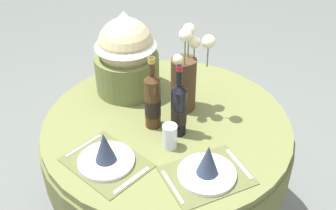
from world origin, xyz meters
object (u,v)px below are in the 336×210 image
object	(u,v)px
place_setting_right	(207,168)
wine_bottle_centre	(153,101)
place_setting_left	(106,155)
flower_vase	(185,77)
tumbler_near_right	(170,136)
dining_table	(167,145)
wine_bottle_left	(179,109)
gift_tub_back_left	(126,51)

from	to	relation	value
place_setting_right	wine_bottle_centre	xyz separation A→B (m)	(-0.29, 0.28, 0.10)
place_setting_left	flower_vase	distance (m)	0.54
wine_bottle_centre	place_setting_right	bearing A→B (deg)	-44.74
flower_vase	tumbler_near_right	xyz separation A→B (m)	(-0.02, -0.30, -0.12)
dining_table	wine_bottle_left	world-z (taller)	wine_bottle_left
dining_table	tumbler_near_right	size ratio (longest dim) A/B	10.44
wine_bottle_left	wine_bottle_centre	world-z (taller)	wine_bottle_centre
dining_table	place_setting_right	distance (m)	0.44
dining_table	flower_vase	size ratio (longest dim) A/B	2.68
tumbler_near_right	wine_bottle_left	bearing A→B (deg)	77.85
flower_vase	gift_tub_back_left	world-z (taller)	flower_vase
dining_table	wine_bottle_centre	world-z (taller)	wine_bottle_centre
flower_vase	gift_tub_back_left	bearing A→B (deg)	160.39
place_setting_left	wine_bottle_left	xyz separation A→B (m)	(0.27, 0.26, 0.09)
wine_bottle_left	wine_bottle_centre	bearing A→B (deg)	165.89
gift_tub_back_left	tumbler_near_right	bearing A→B (deg)	-54.03
place_setting_right	flower_vase	xyz separation A→B (m)	(-0.16, 0.45, 0.13)
place_setting_right	gift_tub_back_left	xyz separation A→B (m)	(-0.48, 0.57, 0.18)
dining_table	place_setting_left	size ratio (longest dim) A/B	2.84
wine_bottle_left	tumbler_near_right	bearing A→B (deg)	-102.15
place_setting_right	flower_vase	world-z (taller)	flower_vase
place_setting_right	dining_table	bearing A→B (deg)	125.52
wine_bottle_centre	gift_tub_back_left	world-z (taller)	gift_tub_back_left
dining_table	tumbler_near_right	bearing A→B (deg)	-74.91
dining_table	place_setting_right	world-z (taller)	place_setting_right
gift_tub_back_left	wine_bottle_left	bearing A→B (deg)	-44.12
wine_bottle_left	dining_table	bearing A→B (deg)	135.36
place_setting_right	gift_tub_back_left	distance (m)	0.76
wine_bottle_centre	tumbler_near_right	size ratio (longest dim) A/B	3.15
dining_table	wine_bottle_left	bearing A→B (deg)	-44.64
place_setting_right	wine_bottle_left	xyz separation A→B (m)	(-0.16, 0.25, 0.09)
wine_bottle_left	gift_tub_back_left	size ratio (longest dim) A/B	0.82
place_setting_left	gift_tub_back_left	world-z (taller)	gift_tub_back_left
dining_table	gift_tub_back_left	size ratio (longest dim) A/B	2.75
dining_table	flower_vase	world-z (taller)	flower_vase
dining_table	flower_vase	distance (m)	0.36
dining_table	place_setting_left	world-z (taller)	place_setting_left
dining_table	tumbler_near_right	distance (m)	0.27
dining_table	wine_bottle_left	size ratio (longest dim) A/B	3.37
place_setting_right	wine_bottle_left	distance (m)	0.31
wine_bottle_centre	gift_tub_back_left	size ratio (longest dim) A/B	0.83
tumbler_near_right	flower_vase	bearing A→B (deg)	86.69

